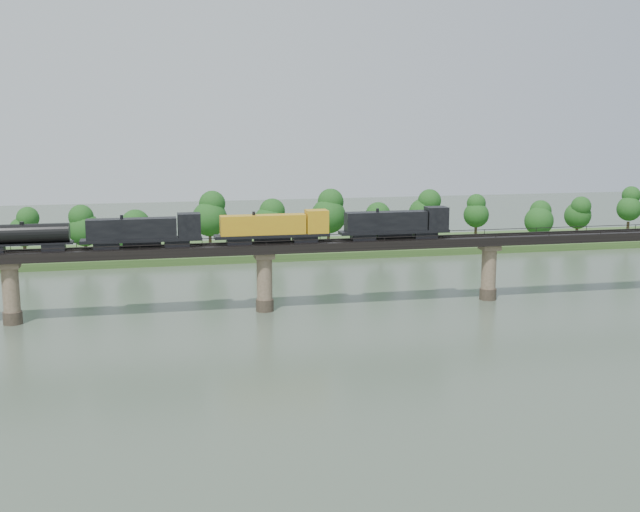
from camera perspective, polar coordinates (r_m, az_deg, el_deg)
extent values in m
plane|color=#3A4939|center=(106.52, -1.63, -7.79)|extent=(400.00, 400.00, 0.00)
cube|color=#2F4F1F|center=(188.31, -6.32, 0.35)|extent=(300.00, 24.00, 1.60)
cylinder|color=#473A2D|center=(135.31, -21.01, -4.11)|extent=(3.00, 3.00, 2.00)
cylinder|color=#877158|center=(134.31, -21.13, -2.25)|extent=(2.60, 2.60, 9.00)
cube|color=#877158|center=(133.55, -21.24, -0.58)|extent=(3.20, 3.20, 1.00)
cylinder|color=#473A2D|center=(134.76, -3.95, -3.50)|extent=(3.00, 3.00, 2.00)
cylinder|color=#877158|center=(133.77, -3.97, -1.63)|extent=(2.60, 2.60, 9.00)
cube|color=#877158|center=(133.00, -3.99, 0.06)|extent=(3.20, 3.20, 1.00)
cylinder|color=#473A2D|center=(145.65, 11.85, -2.65)|extent=(3.00, 3.00, 2.00)
cylinder|color=#877158|center=(144.73, 11.91, -0.92)|extent=(2.60, 2.60, 9.00)
cube|color=#877158|center=(144.02, 11.97, 0.65)|extent=(3.20, 3.20, 1.00)
cube|color=black|center=(132.79, -4.00, 0.59)|extent=(220.00, 5.00, 1.50)
cube|color=black|center=(131.92, -3.96, 0.89)|extent=(220.00, 0.12, 0.16)
cube|color=black|center=(133.38, -4.05, 1.00)|extent=(220.00, 0.12, 0.16)
cube|color=black|center=(130.20, -3.86, 1.05)|extent=(220.00, 0.10, 0.10)
cube|color=black|center=(134.90, -4.15, 1.37)|extent=(220.00, 0.10, 0.10)
cube|color=black|center=(130.26, -3.85, 0.90)|extent=(0.08, 0.08, 0.70)
cube|color=black|center=(134.95, -4.15, 1.22)|extent=(0.08, 0.08, 0.70)
cylinder|color=#382619|center=(180.36, -20.23, 0.16)|extent=(0.70, 0.70, 3.51)
sphere|color=#124213|center=(179.65, -20.32, 1.63)|extent=(6.31, 6.31, 6.31)
sphere|color=#124213|center=(179.26, -20.38, 2.55)|extent=(4.73, 4.73, 4.73)
cylinder|color=#382619|center=(181.48, -16.31, 0.42)|extent=(0.70, 0.70, 3.34)
sphere|color=#124213|center=(180.81, -16.38, 1.81)|extent=(7.18, 7.18, 7.18)
sphere|color=#124213|center=(180.44, -16.42, 2.68)|extent=(5.39, 5.39, 5.39)
cylinder|color=#382619|center=(178.37, -13.09, 0.31)|extent=(0.70, 0.70, 2.83)
sphere|color=#124213|center=(177.77, -13.14, 1.51)|extent=(8.26, 8.26, 8.26)
sphere|color=#124213|center=(177.44, -13.17, 2.26)|extent=(6.19, 6.19, 6.19)
cylinder|color=#382619|center=(185.14, -7.81, 1.02)|extent=(0.70, 0.70, 3.96)
sphere|color=#124213|center=(184.38, -7.85, 2.64)|extent=(8.07, 8.07, 8.07)
sphere|color=#124213|center=(183.97, -7.88, 3.66)|extent=(6.05, 6.05, 6.05)
cylinder|color=#382619|center=(185.15, -3.59, 0.99)|extent=(0.70, 0.70, 3.27)
sphere|color=#124213|center=(184.50, -3.60, 2.32)|extent=(8.03, 8.03, 8.03)
sphere|color=#124213|center=(184.15, -3.61, 3.16)|extent=(6.02, 6.02, 6.02)
cylinder|color=#382619|center=(188.79, 0.60, 1.29)|extent=(0.70, 0.70, 3.92)
sphere|color=#124213|center=(188.04, 0.61, 2.86)|extent=(8.29, 8.29, 8.29)
sphere|color=#124213|center=(187.65, 0.61, 3.85)|extent=(6.21, 6.21, 6.21)
cylinder|color=#382619|center=(184.92, 4.39, 0.93)|extent=(0.70, 0.70, 3.02)
sphere|color=#124213|center=(184.31, 4.40, 2.17)|extent=(7.74, 7.74, 7.74)
sphere|color=#124213|center=(183.97, 4.41, 2.94)|extent=(5.80, 5.80, 5.80)
cylinder|color=#382619|center=(197.05, 7.37, 1.56)|extent=(0.70, 0.70, 3.80)
sphere|color=#124213|center=(196.35, 7.40, 3.03)|extent=(7.47, 7.47, 7.47)
sphere|color=#124213|center=(195.98, 7.42, 3.94)|extent=(5.60, 5.60, 5.60)
cylinder|color=#382619|center=(202.21, 11.01, 1.62)|extent=(0.70, 0.70, 3.38)
sphere|color=#124213|center=(201.59, 11.05, 2.89)|extent=(6.23, 6.23, 6.23)
sphere|color=#124213|center=(201.26, 11.08, 3.68)|extent=(4.67, 4.67, 4.67)
cylinder|color=#382619|center=(202.86, 15.26, 1.39)|extent=(0.70, 0.70, 2.77)
sphere|color=#124213|center=(202.35, 15.31, 2.42)|extent=(7.04, 7.04, 7.04)
sphere|color=#124213|center=(202.06, 15.34, 3.07)|extent=(5.28, 5.28, 5.28)
cylinder|color=#382619|center=(213.66, 17.80, 1.71)|extent=(0.70, 0.70, 2.94)
sphere|color=#124213|center=(213.15, 17.85, 2.76)|extent=(6.73, 6.73, 6.73)
sphere|color=#124213|center=(212.86, 17.89, 3.41)|extent=(5.05, 5.05, 5.05)
cylinder|color=#382619|center=(216.97, 21.04, 1.78)|extent=(0.70, 0.70, 3.94)
sphere|color=#124213|center=(216.32, 21.12, 3.15)|extent=(6.17, 6.17, 6.17)
sphere|color=#124213|center=(215.97, 21.18, 4.02)|extent=(4.62, 4.62, 4.62)
cube|color=black|center=(139.18, 7.46, 1.52)|extent=(4.01, 2.41, 1.10)
cube|color=black|center=(135.93, 3.07, 1.38)|extent=(4.01, 2.41, 1.10)
cube|color=black|center=(137.35, 5.30, 1.74)|extent=(19.05, 3.01, 0.50)
cube|color=black|center=(136.65, 4.71, 2.49)|extent=(14.04, 2.71, 3.21)
cube|color=black|center=(139.46, 8.27, 2.70)|extent=(3.61, 3.01, 3.81)
cylinder|color=black|center=(137.43, 5.29, 1.51)|extent=(6.02, 1.40, 1.40)
cube|color=black|center=(133.69, -1.08, 1.25)|extent=(4.01, 2.41, 1.10)
cube|color=black|center=(132.07, -5.79, 1.08)|extent=(4.01, 2.41, 1.10)
cube|color=black|center=(132.66, -3.42, 1.47)|extent=(19.05, 3.01, 0.50)
cube|color=#B87D16|center=(132.18, -4.08, 2.24)|extent=(14.04, 2.71, 3.21)
cube|color=#B87D16|center=(133.67, -0.24, 2.48)|extent=(3.61, 3.01, 3.81)
cylinder|color=black|center=(132.75, -3.42, 1.23)|extent=(6.02, 1.40, 1.40)
cube|color=black|center=(131.38, -10.14, 0.93)|extent=(4.01, 2.41, 1.10)
cube|color=black|center=(131.51, -14.94, 0.75)|extent=(4.01, 2.41, 1.10)
cube|color=black|center=(131.22, -12.55, 1.14)|extent=(19.05, 3.01, 0.50)
cube|color=black|center=(130.98, -13.24, 1.92)|extent=(14.04, 2.71, 3.21)
cube|color=black|center=(131.04, -9.30, 2.19)|extent=(3.61, 3.01, 3.81)
cylinder|color=black|center=(131.31, -12.54, 0.90)|extent=(6.02, 1.40, 1.40)
cube|color=black|center=(132.19, -18.41, 0.62)|extent=(3.51, 2.21, 1.10)
cube|color=black|center=(132.67, -20.36, 0.82)|extent=(15.04, 2.41, 0.30)
cylinder|color=black|center=(132.44, -20.41, 1.50)|extent=(14.04, 3.01, 3.01)
cylinder|color=black|center=(132.22, -20.45, 2.19)|extent=(0.70, 0.70, 0.50)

